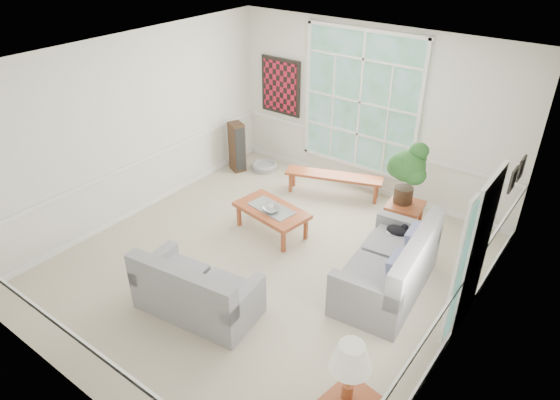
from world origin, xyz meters
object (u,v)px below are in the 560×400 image
object	(u,v)px
loveseat_front	(197,284)
end_table	(403,218)
coffee_table	(272,220)
loveseat_right	(388,261)

from	to	relation	value
loveseat_front	end_table	world-z (taller)	loveseat_front
coffee_table	end_table	world-z (taller)	end_table
loveseat_right	end_table	world-z (taller)	loveseat_right
loveseat_front	end_table	distance (m)	3.55
loveseat_right	coffee_table	size ratio (longest dim) A/B	1.51
coffee_table	end_table	bearing A→B (deg)	45.19
loveseat_right	loveseat_front	xyz separation A→B (m)	(-1.77, -1.83, -0.06)
loveseat_right	coffee_table	distance (m)	2.15
coffee_table	end_table	distance (m)	2.13
loveseat_front	loveseat_right	bearing A→B (deg)	38.28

